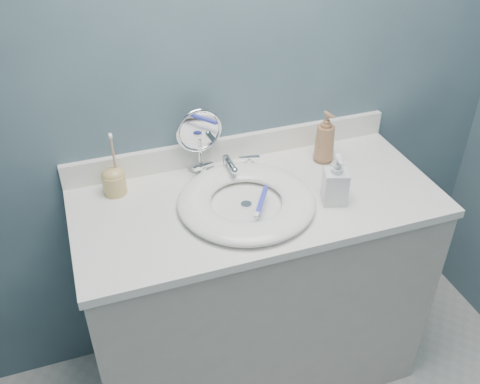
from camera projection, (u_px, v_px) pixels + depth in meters
name	position (u px, v px, depth m)	size (l,w,h in m)	color
back_wall	(231.00, 76.00, 1.80)	(2.20, 0.02, 2.40)	#415762
vanity_cabinet	(255.00, 293.00, 2.04)	(1.20, 0.55, 0.85)	#B6B1A6
countertop	(257.00, 201.00, 1.79)	(1.22, 0.57, 0.03)	white
backsplash	(232.00, 148.00, 1.95)	(1.22, 0.02, 0.09)	white
basin	(246.00, 201.00, 1.73)	(0.45, 0.45, 0.04)	white
drain	(246.00, 205.00, 1.74)	(0.04, 0.04, 0.01)	silver
faucet	(228.00, 168.00, 1.88)	(0.25, 0.13, 0.07)	silver
makeup_mirror	(199.00, 138.00, 1.84)	(0.17, 0.09, 0.24)	silver
soap_bottle_amber	(325.00, 137.00, 1.91)	(0.08, 0.08, 0.20)	#966643
soap_bottle_clear	(336.00, 179.00, 1.72)	(0.08, 0.08, 0.17)	silver
toothbrush_holder	(114.00, 180.00, 1.77)	(0.08, 0.08, 0.22)	tan
toothbrush_lying	(261.00, 202.00, 1.69)	(0.10, 0.16, 0.02)	#383FC9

